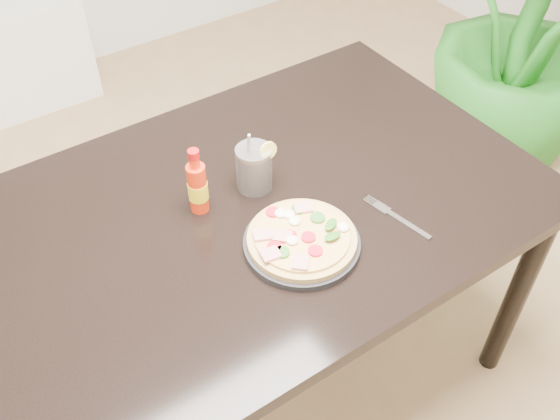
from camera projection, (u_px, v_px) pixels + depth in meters
floor at (361, 359)px, 2.04m from camera, size 4.50×4.50×0.00m
dining_table at (253, 229)px, 1.54m from camera, size 1.40×0.90×0.75m
plate at (302, 243)px, 1.38m from camera, size 0.26×0.26×0.02m
pizza at (301, 237)px, 1.37m from camera, size 0.24×0.24×0.03m
hot_sauce_bottle at (198, 187)px, 1.43m from camera, size 0.06×0.06×0.18m
cola_cup at (254, 169)px, 1.49m from camera, size 0.09×0.09×0.18m
fork at (395, 216)px, 1.45m from camera, size 0.05×0.19×0.00m
houseplant at (530, 25)px, 2.37m from camera, size 0.88×0.88×1.23m
plant_pot at (497, 132)px, 2.73m from camera, size 0.28×0.28×0.22m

